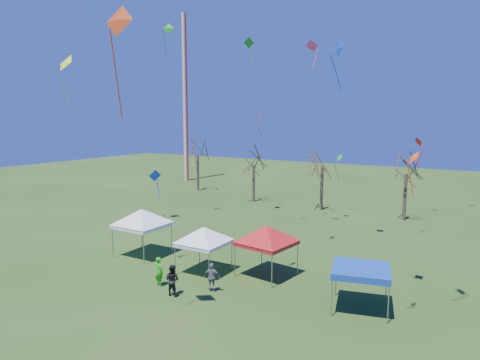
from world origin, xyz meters
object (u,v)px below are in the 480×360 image
at_px(person_dark, 172,280).
at_px(tree_0, 197,142).
at_px(tree_2, 323,151).
at_px(tent_white_mid, 204,230).
at_px(tent_red, 267,229).
at_px(tree_1, 254,152).
at_px(tent_blue, 361,271).
at_px(tree_3, 407,157).
at_px(person_grey, 212,277).
at_px(radio_mast, 185,99).
at_px(tent_white_west, 142,212).
at_px(person_green, 159,271).

bearing_deg(person_dark, tree_0, -61.30).
xyz_separation_m(tree_0, person_dark, (19.33, -28.27, -5.62)).
xyz_separation_m(tree_2, tent_white_mid, (0.28, -21.53, -3.54)).
height_order(tent_white_mid, tent_red, tent_red).
height_order(tree_1, tent_blue, tree_1).
relative_size(tree_3, tent_blue, 2.32).
height_order(tree_3, tent_blue, tree_3).
bearing_deg(tent_red, tree_3, 77.16).
bearing_deg(tree_0, tree_1, -15.18).
relative_size(tent_white_mid, person_grey, 2.34).
xyz_separation_m(radio_mast, tent_red, (29.55, -29.62, -9.53)).
height_order(radio_mast, tree_1, radio_mast).
bearing_deg(person_dark, tent_blue, -164.29).
distance_m(tent_white_west, person_grey, 8.65).
xyz_separation_m(tent_white_west, person_green, (4.77, -3.62, -2.26)).
relative_size(tree_2, tent_red, 1.98).
height_order(tree_2, person_dark, tree_2).
relative_size(tree_2, person_dark, 4.71).
xyz_separation_m(person_dark, person_green, (-1.53, 0.65, -0.01)).
bearing_deg(tree_3, tent_white_mid, -110.95).
distance_m(person_dark, person_green, 1.66).
distance_m(tree_1, tent_blue, 28.94).
relative_size(tree_0, tent_red, 2.04).
bearing_deg(tree_2, person_dark, -88.08).
height_order(tree_2, tent_red, tree_2).
bearing_deg(tent_white_west, tent_red, 6.06).
bearing_deg(person_green, tree_1, -56.23).
xyz_separation_m(tent_red, person_dark, (-3.07, -5.27, -2.11)).
bearing_deg(tree_2, tent_white_west, -104.55).
bearing_deg(tent_blue, person_grey, -164.77).
distance_m(tent_white_mid, person_green, 3.74).
bearing_deg(tent_white_mid, radio_mast, 129.75).
relative_size(radio_mast, person_dark, 14.39).
relative_size(tree_1, tent_white_mid, 1.95).
bearing_deg(person_grey, tent_red, -126.92).
relative_size(radio_mast, tent_white_mid, 6.46).
distance_m(radio_mast, tree_2, 28.08).
xyz_separation_m(tent_white_west, person_grey, (7.88, -2.73, -2.29)).
distance_m(tree_0, tent_white_west, 27.52).
distance_m(tree_1, tree_3, 16.81).
bearing_deg(radio_mast, tent_white_mid, -50.25).
relative_size(tree_3, tent_white_mid, 2.04).
relative_size(tent_white_west, person_dark, 2.52).
xyz_separation_m(tent_white_west, person_dark, (6.30, -4.27, -2.25)).
height_order(tent_white_west, person_green, tent_white_west).
height_order(tree_0, tent_white_west, tree_0).
bearing_deg(tent_blue, tent_red, 165.38).
height_order(tree_0, tent_blue, tree_0).
distance_m(tree_2, person_dark, 25.85).
xyz_separation_m(person_green, person_grey, (3.12, 0.89, -0.03)).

